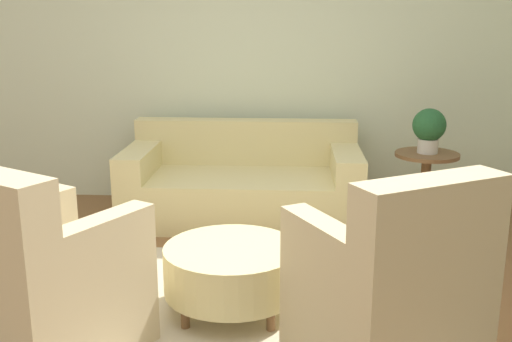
{
  "coord_description": "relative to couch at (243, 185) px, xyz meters",
  "views": [
    {
      "loc": [
        0.37,
        -3.15,
        1.7
      ],
      "look_at": [
        0.15,
        0.55,
        0.75
      ],
      "focal_mm": 42.0,
      "sensor_mm": 36.0,
      "label": 1
    }
  ],
  "objects": [
    {
      "name": "rug",
      "position": [
        0.04,
        -1.84,
        -0.29
      ],
      "size": [
        2.89,
        2.11,
        0.01
      ],
      "color": "beige",
      "rests_on": "ground_plane"
    },
    {
      "name": "ground_plane",
      "position": [
        0.04,
        -1.84,
        -0.29
      ],
      "size": [
        16.0,
        16.0,
        0.0
      ],
      "primitive_type": "plane",
      "color": "brown"
    },
    {
      "name": "ottoman_table",
      "position": [
        0.07,
        -1.74,
        -0.03
      ],
      "size": [
        0.8,
        0.8,
        0.39
      ],
      "color": "beige",
      "rests_on": "rug"
    },
    {
      "name": "armchair_left",
      "position": [
        -0.82,
        -2.32,
        0.11
      ],
      "size": [
        1.02,
        1.04,
        1.03
      ],
      "color": "#C6B289",
      "rests_on": "rug"
    },
    {
      "name": "couch",
      "position": [
        0.0,
        0.0,
        0.0
      ],
      "size": [
        2.0,
        0.98,
        0.81
      ],
      "color": "beige",
      "rests_on": "ground_plane"
    },
    {
      "name": "side_table",
      "position": [
        1.52,
        -0.16,
        0.14
      ],
      "size": [
        0.52,
        0.52,
        0.63
      ],
      "color": "brown",
      "rests_on": "ground_plane"
    },
    {
      "name": "potted_plant_on_side_table",
      "position": [
        1.52,
        -0.16,
        0.55
      ],
      "size": [
        0.27,
        0.27,
        0.36
      ],
      "color": "beige",
      "rests_on": "side_table"
    },
    {
      "name": "wall_back",
      "position": [
        0.04,
        0.65,
        1.11
      ],
      "size": [
        8.86,
        0.12,
        2.8
      ],
      "color": "beige",
      "rests_on": "ground_plane"
    },
    {
      "name": "armchair_right",
      "position": [
        0.9,
        -2.32,
        0.11
      ],
      "size": [
        1.02,
        1.04,
        1.03
      ],
      "color": "#C6B289",
      "rests_on": "rug"
    }
  ]
}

